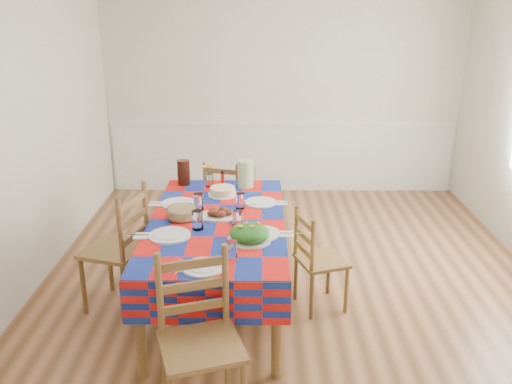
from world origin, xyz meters
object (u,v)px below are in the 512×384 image
(green_pitcher, at_px, (245,174))
(tea_pitcher, at_px, (184,172))
(meat_platter, at_px, (220,214))
(chair_near, at_px, (200,341))
(dining_table, at_px, (217,229))
(chair_left, at_px, (119,250))
(chair_far, at_px, (226,202))
(chair_right, at_px, (317,261))

(green_pitcher, bearing_deg, tea_pitcher, 173.25)
(meat_platter, xyz_separation_m, chair_near, (-0.03, -1.30, -0.28))
(green_pitcher, bearing_deg, dining_table, -104.28)
(chair_near, bearing_deg, green_pitcher, 66.37)
(chair_left, bearing_deg, meat_platter, 111.77)
(chair_near, distance_m, chair_far, 2.50)
(tea_pitcher, height_order, chair_right, tea_pitcher)
(chair_near, bearing_deg, chair_left, 104.56)
(tea_pitcher, bearing_deg, dining_table, -66.50)
(tea_pitcher, distance_m, chair_near, 2.17)
(tea_pitcher, height_order, chair_near, chair_near)
(chair_near, relative_size, chair_left, 1.00)
(chair_near, bearing_deg, chair_right, 39.08)
(chair_near, xyz_separation_m, chair_far, (0.00, 2.49, -0.07))
(dining_table, relative_size, meat_platter, 5.75)
(dining_table, xyz_separation_m, meat_platter, (0.02, 0.05, 0.11))
(dining_table, height_order, chair_left, chair_left)
(meat_platter, distance_m, chair_right, 0.87)
(dining_table, height_order, green_pitcher, green_pitcher)
(green_pitcher, relative_size, chair_left, 0.24)
(dining_table, distance_m, chair_far, 1.27)
(chair_left, bearing_deg, green_pitcher, 146.21)
(dining_table, bearing_deg, chair_near, -90.67)
(tea_pitcher, relative_size, chair_right, 0.27)
(dining_table, distance_m, chair_right, 0.84)
(meat_platter, bearing_deg, chair_far, 91.37)
(dining_table, xyz_separation_m, chair_left, (-0.79, -0.01, -0.17))
(dining_table, xyz_separation_m, chair_near, (-0.01, -1.24, -0.17))
(meat_platter, bearing_deg, green_pitcher, 75.96)
(green_pitcher, height_order, tea_pitcher, green_pitcher)
(meat_platter, xyz_separation_m, chair_left, (-0.80, -0.07, -0.29))
(meat_platter, xyz_separation_m, chair_far, (-0.03, 1.20, -0.35))
(tea_pitcher, relative_size, chair_far, 0.26)
(green_pitcher, height_order, chair_far, green_pitcher)
(chair_far, bearing_deg, dining_table, 107.12)
(dining_table, xyz_separation_m, chair_far, (-0.01, 1.25, -0.24))
(meat_platter, xyz_separation_m, chair_right, (0.78, -0.07, -0.38))
(green_pitcher, bearing_deg, chair_left, -140.79)
(chair_near, height_order, chair_right, chair_near)
(meat_platter, relative_size, chair_near, 0.33)
(meat_platter, height_order, tea_pitcher, tea_pitcher)
(meat_platter, distance_m, chair_near, 1.33)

